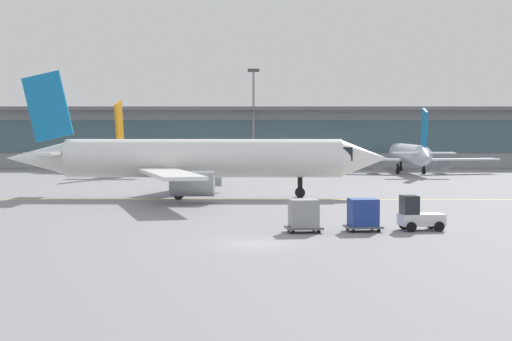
% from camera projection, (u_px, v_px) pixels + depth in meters
% --- Properties ---
extents(ground_plane, '(400.00, 400.00, 0.00)m').
position_uv_depth(ground_plane, '(251.00, 244.00, 43.42)').
color(ground_plane, gray).
extents(taxiway_centreline_stripe, '(110.00, 1.63, 0.01)m').
position_uv_depth(taxiway_centreline_stripe, '(201.00, 199.00, 71.11)').
color(taxiway_centreline_stripe, yellow).
rests_on(taxiway_centreline_stripe, ground_plane).
extents(terminal_concourse, '(197.58, 11.00, 9.60)m').
position_uv_depth(terminal_concourse, '(253.00, 137.00, 133.68)').
color(terminal_concourse, '#9EA3A8').
rests_on(terminal_concourse, ground_plane).
extents(gate_airplane_1, '(27.29, 29.42, 9.74)m').
position_uv_depth(gate_airplane_1, '(137.00, 152.00, 114.97)').
color(gate_airplane_1, silver).
rests_on(gate_airplane_1, ground_plane).
extents(gate_airplane_2, '(24.57, 26.35, 8.75)m').
position_uv_depth(gate_airplane_2, '(408.00, 154.00, 113.60)').
color(gate_airplane_2, silver).
rests_on(gate_airplane_2, ground_plane).
extents(taxiing_regional_jet, '(33.89, 31.60, 11.25)m').
position_uv_depth(taxiing_regional_jet, '(197.00, 159.00, 72.95)').
color(taxiing_regional_jet, white).
rests_on(taxiing_regional_jet, ground_plane).
extents(baggage_tug, '(2.76, 1.91, 2.10)m').
position_uv_depth(baggage_tug, '(416.00, 216.00, 49.09)').
color(baggage_tug, silver).
rests_on(baggage_tug, ground_plane).
extents(cargo_dolly_lead, '(2.30, 1.87, 1.94)m').
position_uv_depth(cargo_dolly_lead, '(362.00, 214.00, 48.63)').
color(cargo_dolly_lead, '#595B60').
rests_on(cargo_dolly_lead, ground_plane).
extents(cargo_dolly_trailing, '(2.30, 1.87, 1.94)m').
position_uv_depth(cargo_dolly_trailing, '(302.00, 214.00, 48.15)').
color(cargo_dolly_trailing, '#595B60').
rests_on(cargo_dolly_trailing, ground_plane).
extents(apron_light_mast_1, '(1.80, 0.36, 15.43)m').
position_uv_depth(apron_light_mast_1, '(252.00, 114.00, 127.49)').
color(apron_light_mast_1, gray).
rests_on(apron_light_mast_1, ground_plane).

